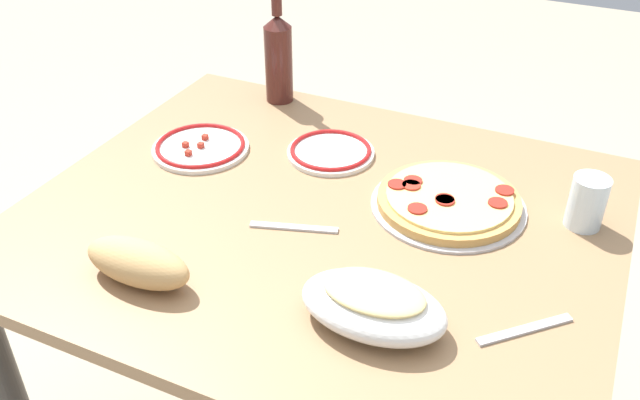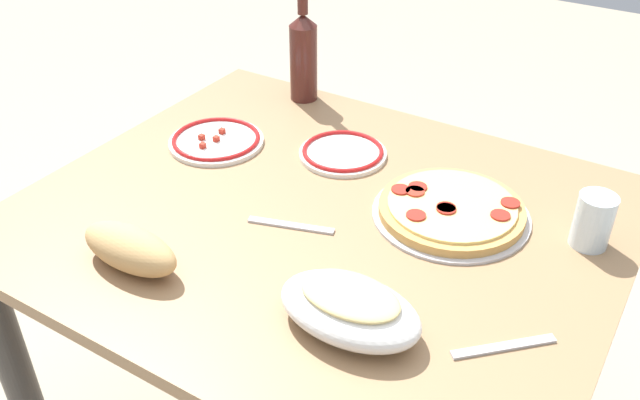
% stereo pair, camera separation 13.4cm
% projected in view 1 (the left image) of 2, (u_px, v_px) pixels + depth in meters
% --- Properties ---
extents(dining_table, '(1.14, 0.96, 0.75)m').
position_uv_depth(dining_table, '(320.00, 263.00, 1.43)').
color(dining_table, '#93704C').
rests_on(dining_table, ground).
extents(pepperoni_pizza, '(0.31, 0.31, 0.03)m').
position_uv_depth(pepperoni_pizza, '(448.00, 201.00, 1.37)').
color(pepperoni_pizza, '#B7B7BC').
rests_on(pepperoni_pizza, dining_table).
extents(baked_pasta_dish, '(0.24, 0.15, 0.08)m').
position_uv_depth(baked_pasta_dish, '(373.00, 303.00, 1.08)').
color(baked_pasta_dish, white).
rests_on(baked_pasta_dish, dining_table).
extents(wine_bottle, '(0.07, 0.07, 0.29)m').
position_uv_depth(wine_bottle, '(278.00, 57.00, 1.72)').
color(wine_bottle, '#471E19').
rests_on(wine_bottle, dining_table).
extents(water_glass, '(0.07, 0.07, 0.10)m').
position_uv_depth(water_glass, '(587.00, 202.00, 1.30)').
color(water_glass, silver).
rests_on(water_glass, dining_table).
extents(side_plate_near, '(0.22, 0.22, 0.02)m').
position_uv_depth(side_plate_near, '(200.00, 147.00, 1.56)').
color(side_plate_near, white).
rests_on(side_plate_near, dining_table).
extents(side_plate_far, '(0.20, 0.20, 0.02)m').
position_uv_depth(side_plate_far, '(331.00, 151.00, 1.54)').
color(side_plate_far, white).
rests_on(side_plate_far, dining_table).
extents(bread_loaf, '(0.20, 0.09, 0.08)m').
position_uv_depth(bread_loaf, '(138.00, 263.00, 1.17)').
color(bread_loaf, tan).
rests_on(bread_loaf, dining_table).
extents(fork_left, '(0.13, 0.13, 0.00)m').
position_uv_depth(fork_left, '(525.00, 330.00, 1.09)').
color(fork_left, '#B7B7BC').
rests_on(fork_left, dining_table).
extents(fork_right, '(0.17, 0.07, 0.00)m').
position_uv_depth(fork_right, '(294.00, 227.00, 1.32)').
color(fork_right, '#B7B7BC').
rests_on(fork_right, dining_table).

